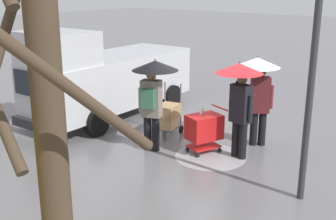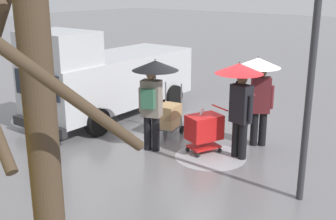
{
  "view_description": "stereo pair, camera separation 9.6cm",
  "coord_description": "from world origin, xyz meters",
  "px_view_note": "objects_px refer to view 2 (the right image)",
  "views": [
    {
      "loc": [
        -5.18,
        8.08,
        3.7
      ],
      "look_at": [
        0.47,
        1.05,
        1.05
      ],
      "focal_mm": 45.69,
      "sensor_mm": 36.0,
      "label": 1
    },
    {
      "loc": [
        -5.25,
        8.02,
        3.7
      ],
      "look_at": [
        0.47,
        1.05,
        1.05
      ],
      "focal_mm": 45.69,
      "sensor_mm": 36.0,
      "label": 2
    }
  ],
  "objects_px": {
    "shopping_cart_vendor": "(204,128)",
    "pedestrian_pink_side": "(153,84)",
    "cargo_van_parked_right": "(106,77)",
    "pedestrian_black_side": "(240,88)",
    "street_lamp": "(312,69)",
    "pedestrian_white_side": "(259,81)",
    "hand_dolly_boxes": "(169,116)",
    "bare_tree_near": "(42,185)"
  },
  "relations": [
    {
      "from": "shopping_cart_vendor",
      "to": "bare_tree_near",
      "type": "bearing_deg",
      "value": 113.42
    },
    {
      "from": "cargo_van_parked_right",
      "to": "pedestrian_pink_side",
      "type": "height_order",
      "value": "cargo_van_parked_right"
    },
    {
      "from": "pedestrian_white_side",
      "to": "bare_tree_near",
      "type": "xyz_separation_m",
      "value": [
        -1.87,
        7.09,
        0.67
      ]
    },
    {
      "from": "pedestrian_white_side",
      "to": "bare_tree_near",
      "type": "height_order",
      "value": "bare_tree_near"
    },
    {
      "from": "hand_dolly_boxes",
      "to": "pedestrian_black_side",
      "type": "relative_size",
      "value": 0.61
    },
    {
      "from": "cargo_van_parked_right",
      "to": "street_lamp",
      "type": "xyz_separation_m",
      "value": [
        -6.38,
        1.27,
        1.19
      ]
    },
    {
      "from": "shopping_cart_vendor",
      "to": "pedestrian_pink_side",
      "type": "height_order",
      "value": "pedestrian_pink_side"
    },
    {
      "from": "pedestrian_pink_side",
      "to": "pedestrian_black_side",
      "type": "xyz_separation_m",
      "value": [
        -1.68,
        -0.89,
        0.01
      ]
    },
    {
      "from": "shopping_cart_vendor",
      "to": "pedestrian_pink_side",
      "type": "relative_size",
      "value": 0.49
    },
    {
      "from": "pedestrian_black_side",
      "to": "pedestrian_white_side",
      "type": "relative_size",
      "value": 1.0
    },
    {
      "from": "pedestrian_pink_side",
      "to": "street_lamp",
      "type": "bearing_deg",
      "value": 178.38
    },
    {
      "from": "hand_dolly_boxes",
      "to": "pedestrian_black_side",
      "type": "height_order",
      "value": "pedestrian_black_side"
    },
    {
      "from": "pedestrian_pink_side",
      "to": "pedestrian_black_side",
      "type": "relative_size",
      "value": 1.0
    },
    {
      "from": "hand_dolly_boxes",
      "to": "pedestrian_black_side",
      "type": "xyz_separation_m",
      "value": [
        -2.07,
        0.12,
        1.08
      ]
    },
    {
      "from": "shopping_cart_vendor",
      "to": "street_lamp",
      "type": "relative_size",
      "value": 0.27
    },
    {
      "from": "hand_dolly_boxes",
      "to": "bare_tree_near",
      "type": "relative_size",
      "value": 0.3
    },
    {
      "from": "shopping_cart_vendor",
      "to": "street_lamp",
      "type": "distance_m",
      "value": 3.27
    },
    {
      "from": "shopping_cart_vendor",
      "to": "hand_dolly_boxes",
      "type": "height_order",
      "value": "hand_dolly_boxes"
    },
    {
      "from": "bare_tree_near",
      "to": "shopping_cart_vendor",
      "type": "bearing_deg",
      "value": -66.58
    },
    {
      "from": "shopping_cart_vendor",
      "to": "pedestrian_pink_side",
      "type": "bearing_deg",
      "value": 34.36
    },
    {
      "from": "cargo_van_parked_right",
      "to": "pedestrian_pink_side",
      "type": "xyz_separation_m",
      "value": [
        -2.82,
        1.17,
        0.39
      ]
    },
    {
      "from": "pedestrian_black_side",
      "to": "street_lamp",
      "type": "relative_size",
      "value": 0.56
    },
    {
      "from": "shopping_cart_vendor",
      "to": "pedestrian_black_side",
      "type": "bearing_deg",
      "value": -162.06
    },
    {
      "from": "bare_tree_near",
      "to": "cargo_van_parked_right",
      "type": "bearing_deg",
      "value": -45.51
    },
    {
      "from": "shopping_cart_vendor",
      "to": "street_lamp",
      "type": "bearing_deg",
      "value": 164.0
    },
    {
      "from": "hand_dolly_boxes",
      "to": "pedestrian_white_side",
      "type": "distance_m",
      "value": 2.43
    },
    {
      "from": "cargo_van_parked_right",
      "to": "pedestrian_white_side",
      "type": "xyz_separation_m",
      "value": [
        -4.47,
        -0.64,
        0.39
      ]
    },
    {
      "from": "hand_dolly_boxes",
      "to": "street_lamp",
      "type": "height_order",
      "value": "street_lamp"
    },
    {
      "from": "pedestrian_white_side",
      "to": "street_lamp",
      "type": "xyz_separation_m",
      "value": [
        -1.92,
        1.91,
        0.8
      ]
    },
    {
      "from": "hand_dolly_boxes",
      "to": "bare_tree_near",
      "type": "height_order",
      "value": "bare_tree_near"
    },
    {
      "from": "shopping_cart_vendor",
      "to": "street_lamp",
      "type": "height_order",
      "value": "street_lamp"
    },
    {
      "from": "cargo_van_parked_right",
      "to": "pedestrian_white_side",
      "type": "distance_m",
      "value": 4.53
    },
    {
      "from": "cargo_van_parked_right",
      "to": "bare_tree_near",
      "type": "relative_size",
      "value": 1.23
    },
    {
      "from": "pedestrian_white_side",
      "to": "pedestrian_pink_side",
      "type": "bearing_deg",
      "value": 47.66
    },
    {
      "from": "shopping_cart_vendor",
      "to": "hand_dolly_boxes",
      "type": "relative_size",
      "value": 0.79
    },
    {
      "from": "pedestrian_black_side",
      "to": "street_lamp",
      "type": "distance_m",
      "value": 2.27
    },
    {
      "from": "pedestrian_pink_side",
      "to": "pedestrian_black_side",
      "type": "bearing_deg",
      "value": -152.21
    },
    {
      "from": "cargo_van_parked_right",
      "to": "pedestrian_black_side",
      "type": "distance_m",
      "value": 4.53
    },
    {
      "from": "pedestrian_pink_side",
      "to": "pedestrian_white_side",
      "type": "height_order",
      "value": "same"
    },
    {
      "from": "street_lamp",
      "to": "shopping_cart_vendor",
      "type": "bearing_deg",
      "value": -16.0
    },
    {
      "from": "pedestrian_pink_side",
      "to": "pedestrian_black_side",
      "type": "distance_m",
      "value": 1.9
    },
    {
      "from": "shopping_cart_vendor",
      "to": "pedestrian_pink_side",
      "type": "xyz_separation_m",
      "value": [
        0.95,
        0.65,
        1.0
      ]
    }
  ]
}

